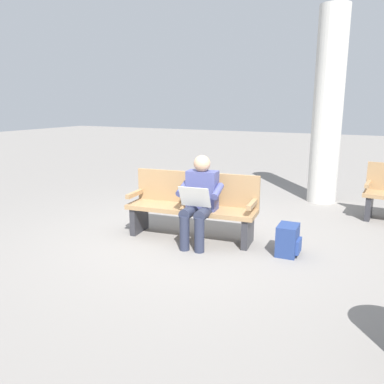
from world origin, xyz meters
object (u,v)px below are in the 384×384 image
backpack (288,240)px  support_pillar (328,108)px  person_seated (200,198)px  bench_near (193,205)px

backpack → support_pillar: size_ratio=0.11×
person_seated → support_pillar: support_pillar is taller
person_seated → support_pillar: size_ratio=0.34×
person_seated → support_pillar: bearing=-115.4°
bench_near → backpack: 1.38m
backpack → support_pillar: bearing=-88.8°
person_seated → support_pillar: (-1.09, -3.13, 1.12)m
bench_near → person_seated: 0.34m
backpack → support_pillar: support_pillar is taller
bench_near → support_pillar: bearing=-120.1°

